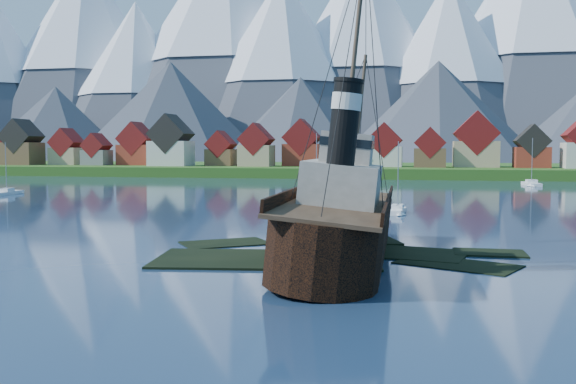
% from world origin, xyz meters
% --- Properties ---
extents(ground, '(1400.00, 1400.00, 0.00)m').
position_xyz_m(ground, '(0.00, 0.00, 0.00)').
color(ground, navy).
rests_on(ground, ground).
extents(shoal, '(31.71, 21.24, 1.14)m').
position_xyz_m(shoal, '(1.78, 2.15, -0.35)').
color(shoal, black).
rests_on(shoal, ground).
extents(shore_bank, '(600.00, 80.00, 3.20)m').
position_xyz_m(shore_bank, '(0.00, 170.00, 0.00)').
color(shore_bank, '#1E4A15').
rests_on(shore_bank, ground).
extents(seawall, '(600.00, 2.50, 2.00)m').
position_xyz_m(seawall, '(0.00, 132.00, 0.00)').
color(seawall, '#3F3D38').
rests_on(seawall, ground).
extents(town, '(250.96, 16.69, 17.30)m').
position_xyz_m(town, '(-33.12, 152.18, 8.99)').
color(town, maroon).
rests_on(town, ground).
extents(mountains, '(965.00, 340.00, 205.00)m').
position_xyz_m(mountains, '(-0.79, 481.26, 89.34)').
color(mountains, '#2D333D').
rests_on(mountains, ground).
extents(tugboat_wreck, '(7.47, 32.18, 25.50)m').
position_xyz_m(tugboat_wreck, '(2.55, 0.40, 3.19)').
color(tugboat_wreck, black).
rests_on(tugboat_wreck, ground).
extents(sailboat_a, '(2.66, 8.76, 10.56)m').
position_xyz_m(sailboat_a, '(-69.07, 57.88, 0.23)').
color(sailboat_a, white).
rests_on(sailboat_a, ground).
extents(sailboat_c, '(7.56, 9.15, 12.34)m').
position_xyz_m(sailboat_c, '(-10.09, 67.63, 0.28)').
color(sailboat_c, white).
rests_on(sailboat_c, ground).
extents(sailboat_e, '(3.34, 10.35, 11.81)m').
position_xyz_m(sailboat_e, '(35.29, 109.63, 0.26)').
color(sailboat_e, white).
rests_on(sailboat_e, ground).
extents(sailboat_f, '(2.32, 7.00, 10.40)m').
position_xyz_m(sailboat_f, '(6.11, 37.55, 0.25)').
color(sailboat_f, white).
rests_on(sailboat_f, ground).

